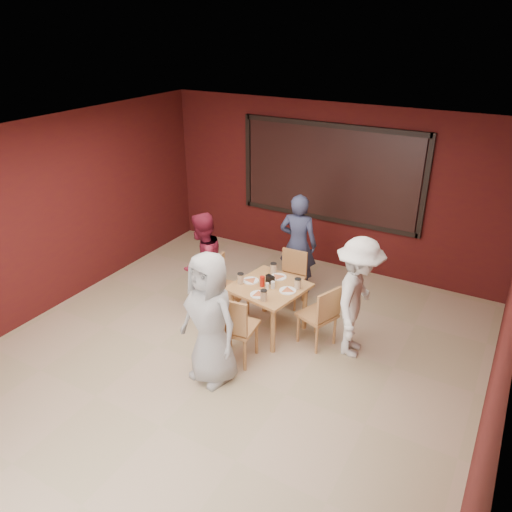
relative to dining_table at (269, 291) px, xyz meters
The scene contains 11 objects.
floor 1.26m from the dining_table, 97.50° to the right, with size 7.00×7.00×0.00m, color tan.
window_blinds 2.58m from the dining_table, 93.43° to the left, with size 3.00×0.02×1.50m, color black.
dining_table is the anchor object (origin of this frame).
chair_front 0.85m from the dining_table, 92.34° to the right, with size 0.52×0.52×0.97m.
chair_back 0.88m from the dining_table, 94.58° to the left, with size 0.42×0.42×0.83m.
chair_left 0.71m from the dining_table, behind, with size 0.52×0.52×0.94m.
chair_right 0.79m from the dining_table, ahead, with size 0.55×0.55×0.88m.
diner_front 1.25m from the dining_table, 95.43° to the right, with size 0.82×0.53×1.67m, color #A5A5A5.
diner_back 1.25m from the dining_table, 96.66° to the left, with size 0.59×0.39×1.62m, color #32395A.
diner_left 1.11m from the dining_table, behind, with size 0.75×0.58×1.53m, color maroon.
diner_right 1.22m from the dining_table, ahead, with size 1.05×0.60×1.62m, color white.
Camera 1 is at (2.90, -4.15, 4.00)m, focal length 35.00 mm.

